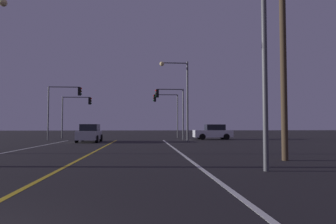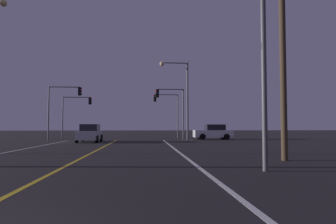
% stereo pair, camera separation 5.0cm
% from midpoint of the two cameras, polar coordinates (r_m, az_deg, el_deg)
% --- Properties ---
extents(lane_edge_right, '(0.16, 34.93, 0.01)m').
position_cam_midpoint_polar(lane_edge_right, '(14.85, 3.34, -8.57)').
color(lane_edge_right, silver).
rests_on(lane_edge_right, ground).
extents(lane_center_divider, '(0.16, 34.93, 0.01)m').
position_cam_midpoint_polar(lane_center_divider, '(15.01, -16.12, -8.41)').
color(lane_center_divider, gold).
rests_on(lane_center_divider, ground).
extents(car_crossing_side, '(4.30, 2.02, 1.70)m').
position_cam_midpoint_polar(car_crossing_side, '(34.34, 8.56, -3.83)').
color(car_crossing_side, black).
rests_on(car_crossing_side, ground).
extents(car_oncoming, '(2.02, 4.30, 1.70)m').
position_cam_midpoint_polar(car_oncoming, '(29.54, -14.76, -3.96)').
color(car_oncoming, black).
rests_on(car_oncoming, ground).
extents(traffic_light_near_right, '(3.15, 0.36, 5.61)m').
position_cam_midpoint_polar(traffic_light_near_right, '(32.82, 0.33, 1.91)').
color(traffic_light_near_right, '#4C4C51').
rests_on(traffic_light_near_right, ground).
extents(traffic_light_near_left, '(3.55, 0.36, 5.75)m').
position_cam_midpoint_polar(traffic_light_near_left, '(33.81, -19.21, 2.13)').
color(traffic_light_near_left, '#4C4C51').
rests_on(traffic_light_near_left, ground).
extents(traffic_light_far_right, '(3.23, 0.36, 5.59)m').
position_cam_midpoint_polar(traffic_light_far_right, '(38.29, -0.43, 1.24)').
color(traffic_light_far_right, '#4C4C51').
rests_on(traffic_light_far_right, ground).
extents(traffic_light_far_left, '(3.65, 0.36, 5.18)m').
position_cam_midpoint_polar(traffic_light_far_left, '(39.09, -17.00, 0.90)').
color(traffic_light_far_left, '#4C4C51').
rests_on(traffic_light_far_left, ground).
extents(street_lamp_right_near, '(2.75, 0.44, 7.01)m').
position_cam_midpoint_polar(street_lamp_right_near, '(10.91, 14.22, 13.59)').
color(street_lamp_right_near, '#4C4C51').
rests_on(street_lamp_right_near, ground).
extents(street_lamp_right_far, '(2.77, 0.44, 7.72)m').
position_cam_midpoint_polar(street_lamp_right_far, '(28.71, 2.36, 4.21)').
color(street_lamp_right_far, '#4C4C51').
rests_on(street_lamp_right_far, ground).
extents(utility_pole_right, '(2.20, 0.28, 10.19)m').
position_cam_midpoint_polar(utility_pole_right, '(14.79, 20.97, 12.55)').
color(utility_pole_right, '#423323').
rests_on(utility_pole_right, ground).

